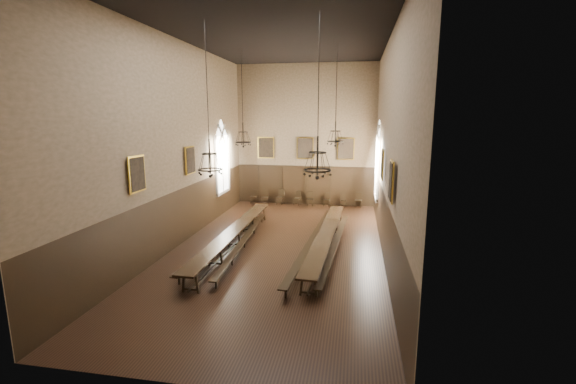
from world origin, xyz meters
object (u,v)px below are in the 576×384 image
(table_left, at_px, (234,238))
(chandelier_back_left, at_px, (243,135))
(bench_right_inner, at_px, (313,242))
(table_right, at_px, (326,241))
(chandelier_back_right, at_px, (335,134))
(chandelier_front_left, at_px, (210,161))
(bench_right_outer, at_px, (335,246))
(bench_left_inner, at_px, (244,242))
(chair_3, at_px, (297,201))
(chair_7, at_px, (358,203))
(bench_left_outer, at_px, (224,238))
(chandelier_front_right, at_px, (317,161))
(chair_6, at_px, (343,203))
(chair_4, at_px, (310,202))
(chair_2, at_px, (280,200))
(chair_0, at_px, (254,199))
(chair_1, at_px, (265,199))
(chair_5, at_px, (327,202))

(table_left, xyz_separation_m, chandelier_back_left, (-0.36, 2.92, 4.38))
(bench_right_inner, relative_size, chandelier_back_left, 2.25)
(table_right, bearing_deg, chandelier_back_right, 87.05)
(chandelier_back_right, relative_size, chandelier_front_left, 0.86)
(bench_right_outer, bearing_deg, chandelier_back_right, 95.03)
(bench_left_inner, relative_size, chair_3, 9.62)
(chair_7, bearing_deg, bench_right_inner, -96.46)
(bench_left_outer, bearing_deg, chandelier_front_right, -33.17)
(table_left, xyz_separation_m, chair_6, (4.51, 8.64, -0.14))
(chair_4, relative_size, chair_7, 0.93)
(bench_right_outer, xyz_separation_m, chandelier_back_right, (-0.26, 2.98, 4.59))
(table_left, height_order, chair_2, chair_2)
(bench_left_outer, distance_m, chair_2, 8.45)
(chair_2, bearing_deg, table_right, -53.34)
(bench_right_inner, xyz_separation_m, chair_3, (-1.95, 8.28, -0.02))
(chair_7, xyz_separation_m, chandelier_back_right, (-1.26, -5.63, 4.57))
(bench_left_outer, xyz_separation_m, chair_3, (2.13, 8.32, 0.01))
(chair_7, xyz_separation_m, chandelier_front_right, (-1.54, -11.35, 3.91))
(chair_0, bearing_deg, chandelier_front_left, -84.90)
(chair_4, distance_m, chandelier_front_right, 12.02)
(bench_left_outer, distance_m, bench_right_outer, 5.07)
(chandelier_front_right, bearing_deg, chair_3, 101.96)
(chair_6, bearing_deg, chair_3, 173.87)
(chair_2, distance_m, chandelier_front_right, 12.50)
(table_left, relative_size, chandelier_front_left, 1.91)
(chandelier_back_right, bearing_deg, chair_2, 124.20)
(bench_left_outer, bearing_deg, table_right, -0.01)
(bench_left_outer, bearing_deg, bench_right_outer, -2.47)
(chair_2, distance_m, chair_7, 5.08)
(chair_7, xyz_separation_m, chandelier_back_left, (-5.81, -5.83, 4.49))
(chair_2, bearing_deg, bench_right_inner, -56.67)
(chair_3, xyz_separation_m, chair_4, (0.85, -0.02, -0.01))
(chair_0, relative_size, chair_1, 0.95)
(chair_2, bearing_deg, chandelier_front_right, -59.69)
(bench_right_inner, xyz_separation_m, chair_6, (1.05, 8.25, -0.04))
(chandelier_front_right, bearing_deg, chandelier_front_left, 174.91)
(chair_1, relative_size, chandelier_back_right, 0.21)
(chair_2, relative_size, chair_7, 1.03)
(bench_left_inner, xyz_separation_m, chandelier_back_right, (3.72, 3.13, 4.60))
(chair_1, height_order, chair_3, chair_1)
(bench_right_outer, height_order, chair_5, chair_5)
(chair_4, distance_m, chair_7, 3.09)
(chair_3, height_order, chandelier_back_left, chandelier_back_left)
(table_right, height_order, chair_3, chair_3)
(bench_left_inner, relative_size, chandelier_front_right, 1.72)
(chair_4, bearing_deg, chandelier_back_left, -118.36)
(chandelier_front_right, bearing_deg, bench_left_inner, 143.07)
(bench_left_outer, bearing_deg, chair_7, 54.18)
(table_right, height_order, chandelier_back_right, chandelier_back_right)
(bench_left_inner, height_order, chair_6, chair_6)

